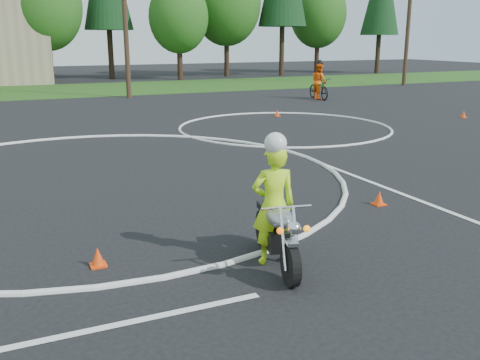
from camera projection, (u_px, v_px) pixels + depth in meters
name	position (u px, v px, depth m)	size (l,w,h in m)	color
ground	(119.00, 217.00, 10.26)	(120.00, 120.00, 0.00)	black
grass_strip	(30.00, 92.00, 34.04)	(120.00, 10.00, 0.02)	#1E4714
course_markings	(164.00, 160.00, 14.95)	(19.05, 19.05, 0.12)	silver
primary_motorcycle	(277.00, 233.00, 7.93)	(0.84, 2.05, 1.09)	black
rider_primary_grp	(274.00, 201.00, 7.94)	(0.74, 0.57, 2.02)	#BBF81A
rider_second_grp	(319.00, 85.00, 29.80)	(1.03, 2.33, 2.17)	black
traffic_cones	(326.00, 147.00, 16.18)	(17.34, 13.21, 0.30)	#F2420C
utility_poles	(124.00, 3.00, 29.41)	(41.60, 1.12, 10.00)	#473321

